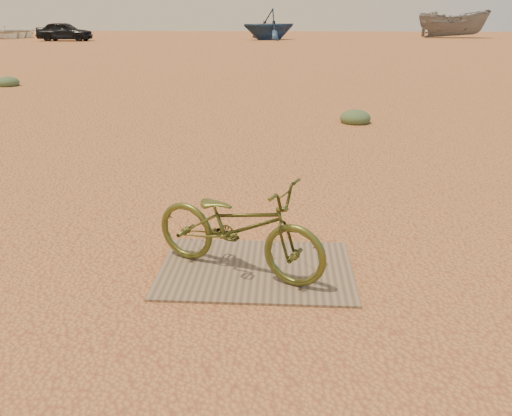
# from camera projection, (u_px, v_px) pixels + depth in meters

# --- Properties ---
(ground) EXTENTS (120.00, 120.00, 0.00)m
(ground) POSITION_uv_depth(u_px,v_px,m) (256.00, 301.00, 3.70)
(ground) COLOR #BB8046
(ground) RESTS_ON ground
(plywood_board) EXTENTS (1.59, 1.07, 0.02)m
(plywood_board) POSITION_uv_depth(u_px,v_px,m) (256.00, 269.00, 4.13)
(plywood_board) COLOR #7D6656
(plywood_board) RESTS_ON ground
(bicycle) EXTENTS (1.58, 1.09, 0.79)m
(bicycle) POSITION_uv_depth(u_px,v_px,m) (238.00, 226.00, 3.95)
(bicycle) COLOR #4A5221
(bicycle) RESTS_ON plywood_board
(car) EXTENTS (4.11, 1.66, 1.40)m
(car) POSITION_uv_depth(u_px,v_px,m) (64.00, 31.00, 38.24)
(car) COLOR black
(car) RESTS_ON ground
(boat_near_left) EXTENTS (3.56, 4.95, 1.02)m
(boat_near_left) POSITION_uv_depth(u_px,v_px,m) (13.00, 32.00, 42.64)
(boat_near_left) COLOR silver
(boat_near_left) RESTS_ON ground
(boat_far_left) EXTENTS (5.85, 5.64, 2.36)m
(boat_far_left) POSITION_uv_depth(u_px,v_px,m) (269.00, 24.00, 39.78)
(boat_far_left) COLOR navy
(boat_far_left) RESTS_ON ground
(boat_mid_right) EXTENTS (6.10, 2.89, 2.28)m
(boat_mid_right) POSITION_uv_depth(u_px,v_px,m) (453.00, 24.00, 43.04)
(boat_mid_right) COLOR slate
(boat_mid_right) RESTS_ON ground
(kale_b) EXTENTS (0.59, 0.59, 0.33)m
(kale_b) POSITION_uv_depth(u_px,v_px,m) (355.00, 123.00, 9.72)
(kale_b) COLOR #587049
(kale_b) RESTS_ON ground
(kale_c) EXTENTS (0.64, 0.64, 0.35)m
(kale_c) POSITION_uv_depth(u_px,v_px,m) (8.00, 86.00, 14.63)
(kale_c) COLOR #587049
(kale_c) RESTS_ON ground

